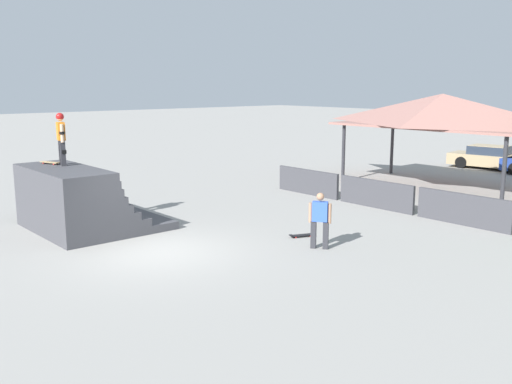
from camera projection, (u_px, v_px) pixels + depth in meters
ground_plane at (156, 252)px, 15.74m from camera, size 160.00×160.00×0.00m
quarter_pipe_ramp at (77, 203)px, 18.04m from camera, size 4.06×3.72×2.02m
skater_on_deck at (61, 135)px, 18.04m from camera, size 0.72×0.33×1.67m
skateboard_on_deck at (51, 162)px, 18.44m from camera, size 0.84×0.45×0.09m
bystander_walking at (320, 218)px, 15.97m from camera, size 0.58×0.46×1.60m
skateboard_on_ground at (301, 235)px, 17.32m from camera, size 0.48×0.81×0.09m
barrier_fence at (376, 194)px, 21.35m from camera, size 10.42×0.12×1.05m
pavilion_shelter at (442, 111)px, 24.98m from camera, size 9.18×4.50×4.17m
parked_car_tan at (490, 158)px, 31.23m from camera, size 4.50×2.36×1.27m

